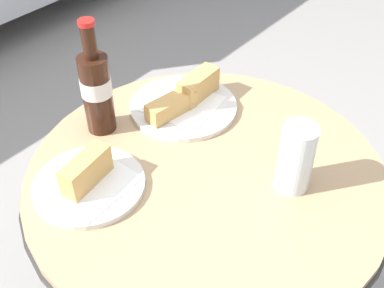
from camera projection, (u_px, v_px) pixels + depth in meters
bistro_table at (205, 227)px, 1.09m from camera, size 0.74×0.74×0.69m
cola_bottle_left at (97, 89)px, 1.00m from camera, size 0.07×0.07×0.26m
drinking_glass at (295, 160)px, 0.90m from camera, size 0.07×0.07×0.14m
lunch_plate_near at (88, 181)px, 0.92m from camera, size 0.22×0.22×0.07m
lunch_plate_far at (185, 102)px, 1.11m from camera, size 0.25×0.25×0.07m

